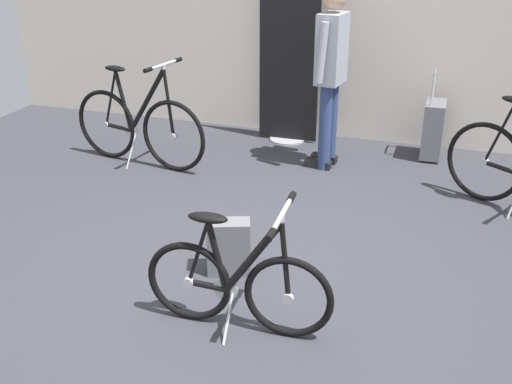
% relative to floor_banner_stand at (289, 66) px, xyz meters
% --- Properties ---
extents(ground_plane, '(7.56, 7.56, 0.00)m').
position_rel_floor_banner_stand_xyz_m(ground_plane, '(0.43, -2.68, -0.77)').
color(ground_plane, '#38383F').
extents(floor_banner_stand, '(0.60, 0.36, 1.71)m').
position_rel_floor_banner_stand_xyz_m(floor_banner_stand, '(0.00, 0.00, 0.00)').
color(floor_banner_stand, '#B7B7BC').
rests_on(floor_banner_stand, ground_plane).
extents(folding_bike_foreground, '(1.06, 0.53, 0.75)m').
position_rel_floor_banner_stand_xyz_m(folding_bike_foreground, '(0.59, -3.13, -0.48)').
color(folding_bike_foreground, black).
rests_on(folding_bike_foreground, ground_plane).
extents(display_bike_right, '(1.40, 0.53, 0.98)m').
position_rel_floor_banner_stand_xyz_m(display_bike_right, '(-1.11, -1.07, -0.40)').
color(display_bike_right, black).
rests_on(display_bike_right, ground_plane).
extents(visitor_near_wall, '(0.30, 0.53, 1.60)m').
position_rel_floor_banner_stand_xyz_m(visitor_near_wall, '(0.53, -0.57, 0.14)').
color(visitor_near_wall, navy).
rests_on(visitor_near_wall, ground_plane).
extents(rolling_suitcase, '(0.18, 0.36, 0.83)m').
position_rel_floor_banner_stand_xyz_m(rolling_suitcase, '(1.43, -0.05, -0.49)').
color(rolling_suitcase, slate).
rests_on(rolling_suitcase, ground_plane).
extents(backpack_on_floor, '(0.31, 0.25, 0.36)m').
position_rel_floor_banner_stand_xyz_m(backpack_on_floor, '(0.33, -2.59, -0.59)').
color(backpack_on_floor, slate).
rests_on(backpack_on_floor, ground_plane).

